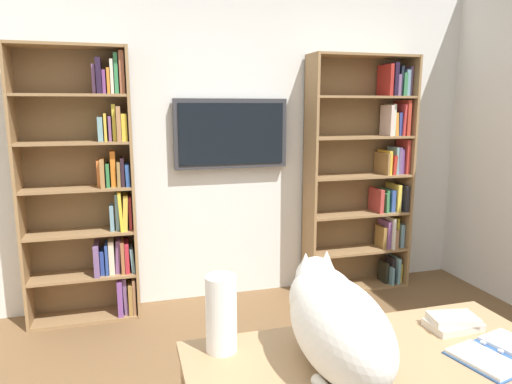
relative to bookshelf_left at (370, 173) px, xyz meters
name	(u,v)px	position (x,y,z in m)	size (l,w,h in m)	color
wall_back	(225,138)	(1.26, -0.17, 0.32)	(4.52, 0.06, 2.70)	silver
bookshelf_left	(370,173)	(0.00, 0.00, 0.00)	(0.94, 0.28, 2.03)	#937047
bookshelf_right	(93,191)	(2.31, 0.00, -0.04)	(0.81, 0.28, 2.03)	#937047
wall_mounted_tv	(231,134)	(1.22, -0.08, 0.36)	(0.93, 0.07, 0.56)	#333338
cat	(333,318)	(1.42, 2.29, -0.10)	(0.26, 0.70, 0.35)	white
open_binder	(500,353)	(0.83, 2.39, -0.26)	(0.37, 0.29, 0.02)	#335999
paper_towel_roll	(221,314)	(1.76, 2.09, -0.13)	(0.11, 0.11, 0.28)	white
desk_book_stack	(453,322)	(0.86, 2.18, -0.25)	(0.20, 0.14, 0.05)	beige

